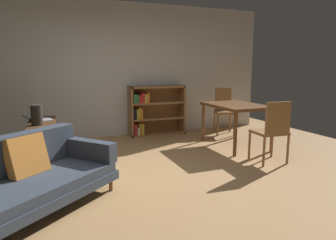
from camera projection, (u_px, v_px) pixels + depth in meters
ground_plane at (155, 179)px, 3.84m from camera, size 8.16×8.16×0.00m
back_wall_panel at (111, 70)px, 6.08m from camera, size 6.80×0.10×2.70m
fabric_couch at (15, 179)px, 2.88m from camera, size 1.96×1.84×0.73m
media_console at (44, 143)px, 4.47m from camera, size 0.39×1.19×0.62m
open_laptop at (39, 119)px, 4.53m from camera, size 0.46×0.41×0.09m
desk_speaker at (37, 115)px, 4.16m from camera, size 0.15×0.15×0.28m
dining_table at (236, 109)px, 5.35m from camera, size 0.83×1.18×0.76m
dining_chair_near at (224, 108)px, 6.45m from camera, size 0.51×0.54×0.98m
dining_chair_far at (273, 129)px, 4.40m from camera, size 0.47×0.43×0.93m
bookshelf at (153, 110)px, 6.34m from camera, size 1.18×0.34×1.03m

